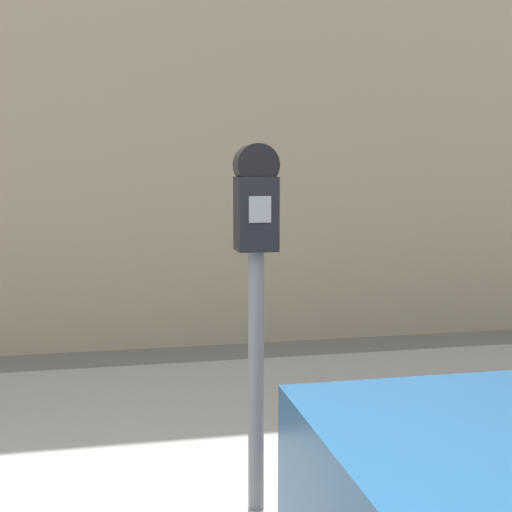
% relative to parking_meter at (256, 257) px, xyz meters
% --- Properties ---
extents(sidewalk, '(24.00, 2.80, 0.13)m').
position_rel_parking_meter_xyz_m(sidewalk, '(-0.53, 1.00, -1.18)').
color(sidewalk, '#9E9B96').
rests_on(sidewalk, ground_plane).
extents(parking_meter, '(0.18, 0.16, 1.60)m').
position_rel_parking_meter_xyz_m(parking_meter, '(0.00, 0.00, 0.00)').
color(parking_meter, slate).
rests_on(parking_meter, sidewalk).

